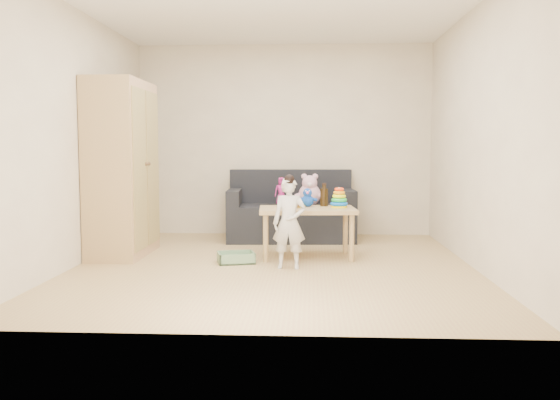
# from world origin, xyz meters

# --- Properties ---
(room) EXTENTS (4.50, 4.50, 4.50)m
(room) POSITION_xyz_m (0.00, 0.00, 1.30)
(room) COLOR tan
(room) RESTS_ON ground
(wardrobe) EXTENTS (0.54, 1.07, 1.93)m
(wardrobe) POSITION_xyz_m (-1.72, 0.54, 0.97)
(wardrobe) COLOR tan
(wardrobe) RESTS_ON ground
(sofa) EXTENTS (1.67, 0.90, 0.46)m
(sofa) POSITION_xyz_m (0.12, 1.71, 0.23)
(sofa) COLOR black
(sofa) RESTS_ON ground
(play_table) EXTENTS (1.08, 0.72, 0.54)m
(play_table) POSITION_xyz_m (0.33, 0.48, 0.27)
(play_table) COLOR tan
(play_table) RESTS_ON ground
(storage_bin) EXTENTS (0.43, 0.37, 0.11)m
(storage_bin) POSITION_xyz_m (-0.40, 0.13, 0.06)
(storage_bin) COLOR gray
(storage_bin) RESTS_ON ground
(toddler) EXTENTS (0.34, 0.24, 0.88)m
(toddler) POSITION_xyz_m (0.16, -0.12, 0.44)
(toddler) COLOR beige
(toddler) RESTS_ON ground
(pink_bear) EXTENTS (0.35, 0.32, 0.35)m
(pink_bear) POSITION_xyz_m (0.36, 1.66, 0.63)
(pink_bear) COLOR #E9ABC7
(pink_bear) RESTS_ON sofa
(doll) EXTENTS (0.20, 0.15, 0.36)m
(doll) POSITION_xyz_m (-0.01, 1.64, 0.64)
(doll) COLOR #C32483
(doll) RESTS_ON sofa
(ring_stacker) EXTENTS (0.19, 0.19, 0.22)m
(ring_stacker) POSITION_xyz_m (0.68, 0.53, 0.63)
(ring_stacker) COLOR yellow
(ring_stacker) RESTS_ON play_table
(brown_bottle) EXTENTS (0.09, 0.09, 0.26)m
(brown_bottle) POSITION_xyz_m (0.52, 0.69, 0.65)
(brown_bottle) COLOR black
(brown_bottle) RESTS_ON play_table
(blue_plush) EXTENTS (0.21, 0.18, 0.21)m
(blue_plush) POSITION_xyz_m (0.34, 0.64, 0.65)
(blue_plush) COLOR blue
(blue_plush) RESTS_ON play_table
(wooden_figure) EXTENTS (0.05, 0.04, 0.10)m
(wooden_figure) POSITION_xyz_m (0.24, 0.44, 0.59)
(wooden_figure) COLOR brown
(wooden_figure) RESTS_ON play_table
(yellow_book) EXTENTS (0.25, 0.25, 0.02)m
(yellow_book) POSITION_xyz_m (0.21, 0.63, 0.55)
(yellow_book) COLOR gold
(yellow_book) RESTS_ON play_table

